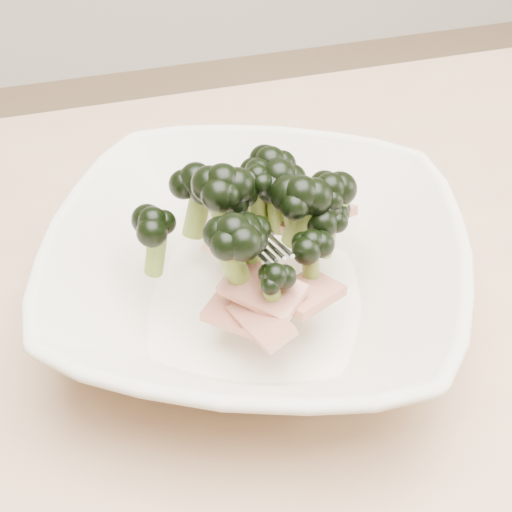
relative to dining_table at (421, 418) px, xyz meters
name	(u,v)px	position (x,y,z in m)	size (l,w,h in m)	color
dining_table	(421,418)	(0.00, 0.00, 0.00)	(1.20, 0.80, 0.75)	tan
broccoli_dish	(257,263)	(-0.12, 0.07, 0.14)	(0.38, 0.38, 0.12)	beige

